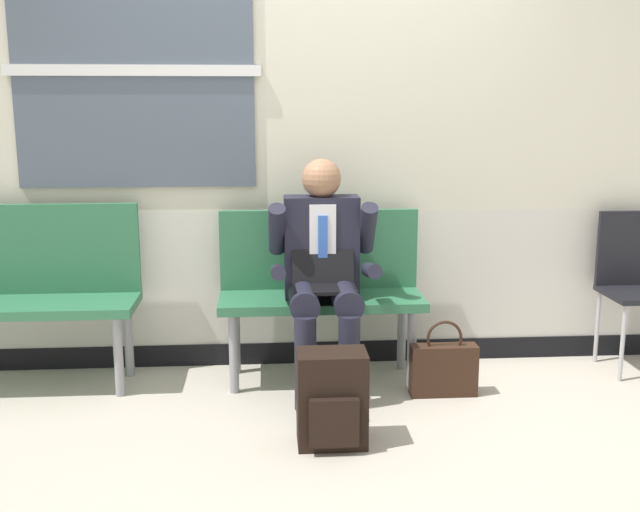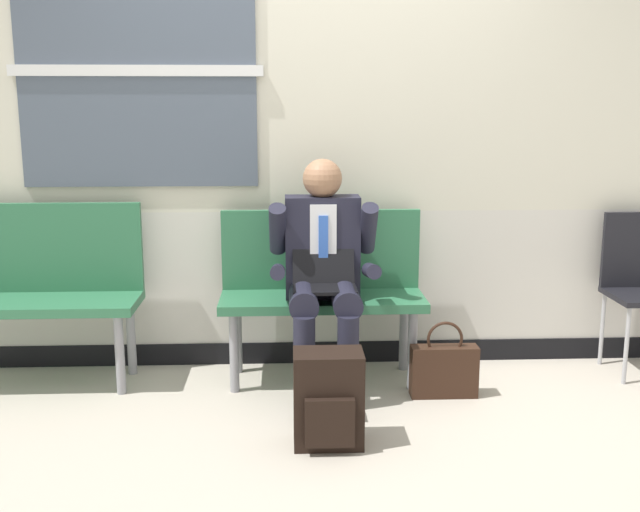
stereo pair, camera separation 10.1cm
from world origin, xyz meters
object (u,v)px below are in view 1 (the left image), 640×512
at_px(bench_with_person, 320,282).
at_px(handbag, 444,368).
at_px(person_seated, 323,270).
at_px(backpack, 332,400).
at_px(bench_empty, 28,284).
at_px(folding_chair, 634,275).

height_order(bench_with_person, handbag, bench_with_person).
bearing_deg(person_seated, backpack, -91.07).
bearing_deg(bench_with_person, handbag, -28.41).
bearing_deg(bench_empty, bench_with_person, -0.17).
distance_m(bench_with_person, person_seated, 0.23).
bearing_deg(bench_empty, folding_chair, 0.40).
xyz_separation_m(bench_with_person, person_seated, (-0.00, -0.20, 0.12)).
bearing_deg(backpack, folding_chair, 26.51).
relative_size(backpack, folding_chair, 0.48).
bearing_deg(folding_chair, bench_empty, -179.60).
distance_m(bench_with_person, backpack, 0.95).
xyz_separation_m(backpack, folding_chair, (1.83, 0.91, 0.33)).
bearing_deg(bench_empty, person_seated, -7.38).
distance_m(bench_empty, folding_chair, 3.41).
relative_size(bench_with_person, backpack, 2.56).
bearing_deg(handbag, backpack, -139.58).
height_order(person_seated, folding_chair, person_seated).
xyz_separation_m(person_seated, backpack, (-0.01, -0.69, -0.44)).
relative_size(bench_with_person, person_seated, 0.90).
bearing_deg(folding_chair, backpack, -153.49).
height_order(bench_empty, person_seated, person_seated).
height_order(person_seated, backpack, person_seated).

